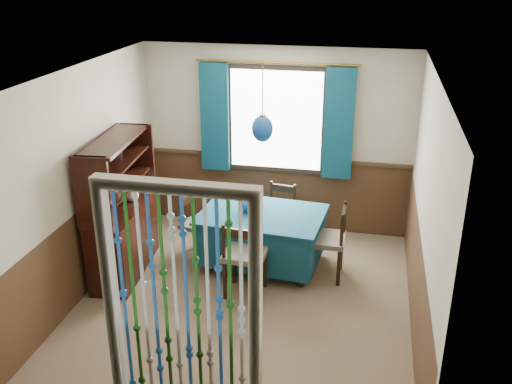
% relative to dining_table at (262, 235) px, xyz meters
% --- Properties ---
extents(floor, '(4.00, 4.00, 0.00)m').
position_rel_dining_table_xyz_m(floor, '(-0.03, -0.86, -0.41)').
color(floor, brown).
rests_on(floor, ground).
extents(ceiling, '(4.00, 4.00, 0.00)m').
position_rel_dining_table_xyz_m(ceiling, '(-0.03, -0.86, 2.09)').
color(ceiling, silver).
rests_on(ceiling, ground).
extents(wall_back, '(3.60, 0.00, 3.60)m').
position_rel_dining_table_xyz_m(wall_back, '(-0.03, 1.14, 0.84)').
color(wall_back, '#BCB39A').
rests_on(wall_back, ground).
extents(wall_front, '(3.60, 0.00, 3.60)m').
position_rel_dining_table_xyz_m(wall_front, '(-0.03, -2.86, 0.84)').
color(wall_front, '#BCB39A').
rests_on(wall_front, ground).
extents(wall_left, '(0.00, 4.00, 4.00)m').
position_rel_dining_table_xyz_m(wall_left, '(-1.83, -0.86, 0.84)').
color(wall_left, '#BCB39A').
rests_on(wall_left, ground).
extents(wall_right, '(0.00, 4.00, 4.00)m').
position_rel_dining_table_xyz_m(wall_right, '(1.77, -0.86, 0.84)').
color(wall_right, '#BCB39A').
rests_on(wall_right, ground).
extents(wainscot_back, '(3.60, 0.00, 3.60)m').
position_rel_dining_table_xyz_m(wainscot_back, '(-0.03, 1.13, 0.09)').
color(wainscot_back, '#412A19').
rests_on(wainscot_back, ground).
extents(wainscot_left, '(0.00, 4.00, 4.00)m').
position_rel_dining_table_xyz_m(wainscot_left, '(-1.82, -0.86, 0.09)').
color(wainscot_left, '#412A19').
rests_on(wainscot_left, ground).
extents(wainscot_right, '(0.00, 4.00, 4.00)m').
position_rel_dining_table_xyz_m(wainscot_right, '(1.75, -0.86, 0.09)').
color(wainscot_right, '#412A19').
rests_on(wainscot_right, ground).
extents(window, '(1.32, 0.12, 1.42)m').
position_rel_dining_table_xyz_m(window, '(-0.03, 1.09, 1.14)').
color(window, black).
rests_on(window, wall_back).
extents(doorway, '(1.16, 0.12, 2.18)m').
position_rel_dining_table_xyz_m(doorway, '(-0.03, -2.80, 0.64)').
color(doorway, silver).
rests_on(doorway, ground).
extents(dining_table, '(1.54, 1.13, 0.70)m').
position_rel_dining_table_xyz_m(dining_table, '(0.00, 0.00, 0.00)').
color(dining_table, '#0F3B50').
rests_on(dining_table, floor).
extents(chair_near, '(0.47, 0.45, 0.92)m').
position_rel_dining_table_xyz_m(chair_near, '(-0.06, -0.69, 0.08)').
color(chair_near, black).
rests_on(chair_near, floor).
extents(chair_far, '(0.45, 0.44, 0.81)m').
position_rel_dining_table_xyz_m(chair_far, '(0.11, 0.62, 0.02)').
color(chair_far, black).
rests_on(chair_far, floor).
extents(chair_left, '(0.48, 0.49, 0.82)m').
position_rel_dining_table_xyz_m(chair_left, '(-0.84, 0.09, 0.03)').
color(chair_left, black).
rests_on(chair_left, floor).
extents(chair_right, '(0.43, 0.45, 0.90)m').
position_rel_dining_table_xyz_m(chair_right, '(0.81, -0.10, 0.07)').
color(chair_right, black).
rests_on(chair_right, floor).
extents(sideboard, '(0.54, 1.31, 1.67)m').
position_rel_dining_table_xyz_m(sideboard, '(-1.59, -0.48, 0.17)').
color(sideboard, black).
rests_on(sideboard, floor).
extents(pendant_lamp, '(0.24, 0.24, 0.91)m').
position_rel_dining_table_xyz_m(pendant_lamp, '(-0.00, -0.00, 1.34)').
color(pendant_lamp, olive).
rests_on(pendant_lamp, ceiling).
extents(vase_table, '(0.22, 0.22, 0.20)m').
position_rel_dining_table_xyz_m(vase_table, '(-0.16, 0.04, 0.39)').
color(vase_table, navy).
rests_on(vase_table, dining_table).
extents(bowl_shelf, '(0.28, 0.28, 0.06)m').
position_rel_dining_table_xyz_m(bowl_shelf, '(-1.53, -0.74, 0.76)').
color(bowl_shelf, beige).
rests_on(bowl_shelf, sideboard).
extents(vase_sideboard, '(0.23, 0.23, 0.18)m').
position_rel_dining_table_xyz_m(vase_sideboard, '(-1.53, -0.25, 0.52)').
color(vase_sideboard, beige).
rests_on(vase_sideboard, sideboard).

